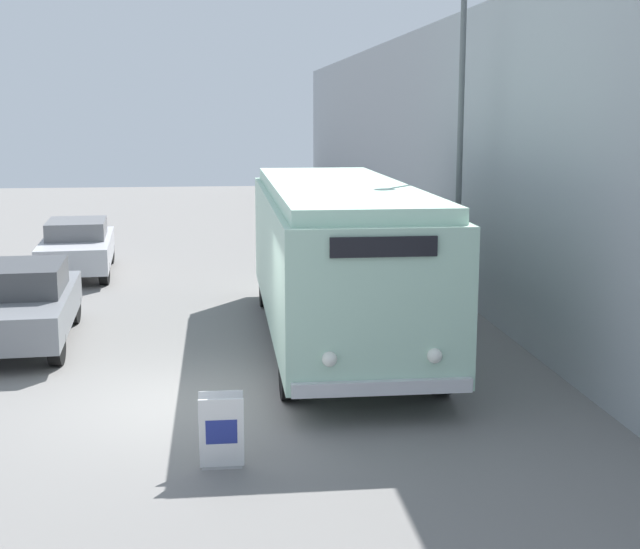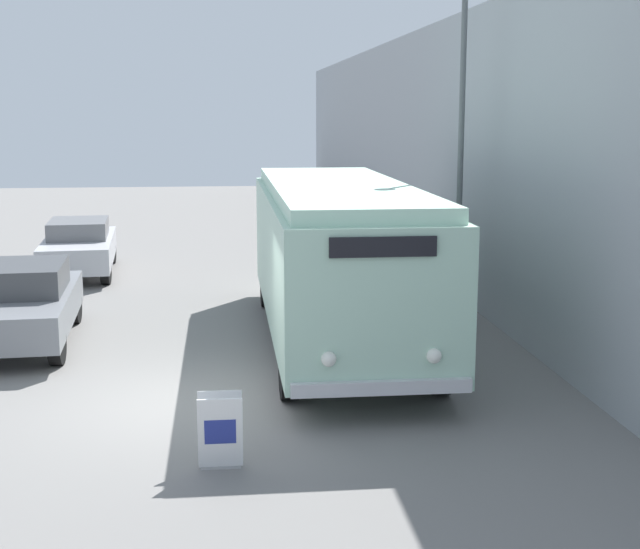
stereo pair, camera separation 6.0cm
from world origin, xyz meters
TOP-DOWN VIEW (x-y plane):
  - ground_plane at (0.00, 0.00)m, footprint 80.00×80.00m
  - building_wall_right at (6.33, 10.00)m, footprint 0.30×60.00m
  - vintage_bus at (2.74, 3.42)m, footprint 2.70×9.65m
  - sign_board at (0.50, -2.51)m, footprint 0.56×0.36m
  - streetlamp at (5.43, 4.69)m, footprint 0.36×0.36m
  - parked_car_near at (-3.22, 3.95)m, footprint 2.07×4.68m
  - parked_car_mid at (-3.33, 11.41)m, footprint 2.14×4.79m

SIDE VIEW (x-z plane):
  - ground_plane at x=0.00m, z-range 0.00..0.00m
  - sign_board at x=0.50m, z-range -0.02..0.93m
  - parked_car_mid at x=-3.33m, z-range 0.03..1.51m
  - parked_car_near at x=-3.22m, z-range 0.02..1.56m
  - vintage_bus at x=2.74m, z-range 0.21..3.28m
  - building_wall_right at x=6.33m, z-range 0.00..6.67m
  - streetlamp at x=5.43m, z-range 0.98..8.00m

